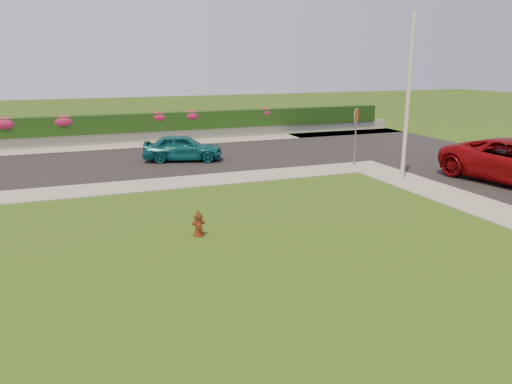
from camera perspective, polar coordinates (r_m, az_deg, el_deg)
name	(u,v)px	position (r m, az deg, el deg)	size (l,w,h in m)	color
ground	(326,255)	(12.95, 8.04, -7.13)	(120.00, 120.00, 0.00)	black
street_far	(89,165)	(24.93, -18.49, 2.96)	(26.00, 8.00, 0.04)	black
sidewalk_far	(69,192)	(20.03, -20.57, 0.02)	(24.00, 2.00, 0.04)	gray
curb_corner	(365,166)	(23.85, 12.36, 2.87)	(2.00, 2.00, 0.04)	gray
sidewalk_beyond	(155,144)	(30.24, -11.42, 5.39)	(34.00, 2.00, 0.04)	gray
retaining_wall	(151,136)	(31.67, -11.92, 6.29)	(34.00, 0.40, 0.60)	gray
hedge	(150,122)	(31.65, -12.03, 7.84)	(32.00, 0.90, 1.10)	black
fire_hydrant	(199,224)	(14.15, -6.58, -3.67)	(0.37, 0.35, 0.73)	#4C1E0B
sedan_teal	(183,148)	(24.72, -8.38, 5.05)	(1.54, 3.82, 1.30)	#0C565F
utility_pole	(408,99)	(21.05, 16.98, 10.10)	(0.16, 0.16, 6.63)	silver
stop_sign	(356,123)	(23.78, 11.38, 7.78)	(0.56, 0.50, 2.70)	slate
flower_clump_b	(5,124)	(31.29, -26.79, 6.97)	(1.52, 0.98, 0.76)	#B71F56
flower_clump_c	(63,121)	(31.14, -21.16, 7.54)	(1.47, 0.94, 0.73)	#B71F56
flower_clump_d	(158,117)	(31.61, -11.10, 8.40)	(1.31, 0.84, 0.66)	#B71F56
flower_clump_e	(191,116)	(32.03, -7.42, 8.63)	(1.34, 0.86, 0.67)	#B71F56
flower_clump_f	(265,113)	(33.57, 1.08, 9.07)	(1.19, 0.77, 0.60)	#B71F56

